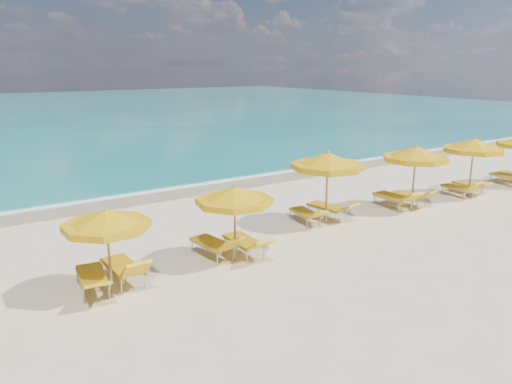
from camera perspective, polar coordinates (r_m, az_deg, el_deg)
ground_plane at (r=15.48m, az=3.12°, el=-5.46°), size 120.00×120.00×0.00m
ocean at (r=60.45m, az=-25.77°, el=8.06°), size 120.00×80.00×0.30m
wet_sand_band at (r=21.58m, az=-8.80°, el=0.16°), size 120.00×2.60×0.01m
foam_line at (r=22.29m, az=-9.69°, el=0.58°), size 120.00×1.20×0.03m
whitecap_far at (r=39.70m, az=-8.69°, el=6.69°), size 18.00×0.30×0.05m
umbrella_2 at (r=12.00m, az=-16.74°, el=-3.10°), size 2.67×2.67×2.09m
umbrella_3 at (r=13.36m, az=-2.48°, el=-0.48°), size 2.51×2.51×2.15m
umbrella_4 at (r=16.67m, az=8.20°, el=3.47°), size 2.76×2.76×2.50m
umbrella_5 at (r=19.17m, az=17.79°, el=4.13°), size 3.05×3.05×2.41m
umbrella_6 at (r=21.89m, az=23.63°, el=4.85°), size 2.74×2.74×2.43m
lounger_2_left at (r=12.64m, az=-18.16°, el=-9.82°), size 0.91×2.02×0.72m
lounger_2_right at (r=12.92m, az=-14.88°, el=-8.94°), size 0.71×1.93×0.92m
lounger_3_left at (r=14.12m, az=-4.88°, el=-6.50°), size 0.81×1.91×0.86m
lounger_3_right at (r=14.23m, az=-1.32°, el=-6.27°), size 0.69×1.95×0.79m
lounger_4_left at (r=17.09m, az=5.69°, el=-2.84°), size 0.80×1.78×0.69m
lounger_4_right at (r=17.75m, az=8.25°, el=-2.19°), size 0.90×1.98×0.74m
lounger_5_left at (r=19.44m, az=15.43°, el=-1.05°), size 0.82×2.05×0.87m
lounger_5_right at (r=20.09m, az=17.12°, el=-0.76°), size 0.76×1.80×0.75m
lounger_6_left at (r=22.02m, az=22.09°, el=0.09°), size 0.64×1.66×0.78m
lounger_6_right at (r=22.82m, az=23.06°, el=0.45°), size 0.76×1.73×0.62m
lounger_7_left at (r=25.03m, az=26.73°, el=1.27°), size 0.93×1.93×0.77m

